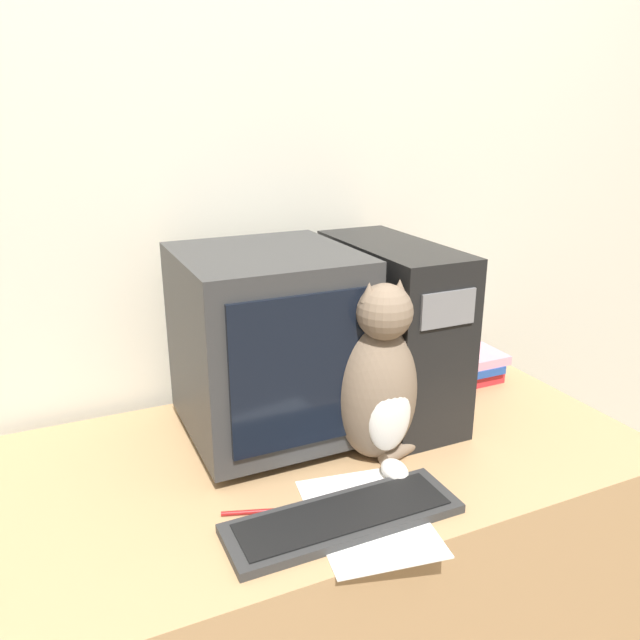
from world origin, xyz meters
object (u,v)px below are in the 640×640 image
(crt_monitor, at_px, (268,343))
(pen, at_px, (260,511))
(computer_tower, at_px, (390,329))
(cat, at_px, (378,384))
(book_stack, at_px, (464,362))
(keyboard, at_px, (343,518))

(crt_monitor, height_order, pen, crt_monitor)
(crt_monitor, xyz_separation_m, computer_tower, (0.32, -0.01, -0.01))
(cat, relative_size, book_stack, 1.93)
(crt_monitor, relative_size, pen, 3.10)
(cat, distance_m, book_stack, 0.55)
(keyboard, height_order, book_stack, book_stack)
(crt_monitor, distance_m, keyboard, 0.44)
(keyboard, height_order, pen, keyboard)
(cat, bearing_deg, computer_tower, 57.11)
(crt_monitor, relative_size, book_stack, 2.07)
(cat, height_order, book_stack, cat)
(crt_monitor, bearing_deg, cat, -49.18)
(crt_monitor, distance_m, book_stack, 0.66)
(crt_monitor, bearing_deg, computer_tower, -0.93)
(book_stack, height_order, pen, book_stack)
(crt_monitor, relative_size, cat, 1.07)
(computer_tower, bearing_deg, pen, -147.68)
(cat, bearing_deg, pen, -160.07)
(computer_tower, relative_size, cat, 1.12)
(book_stack, bearing_deg, pen, -153.82)
(book_stack, bearing_deg, computer_tower, -164.12)
(keyboard, bearing_deg, book_stack, 36.58)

